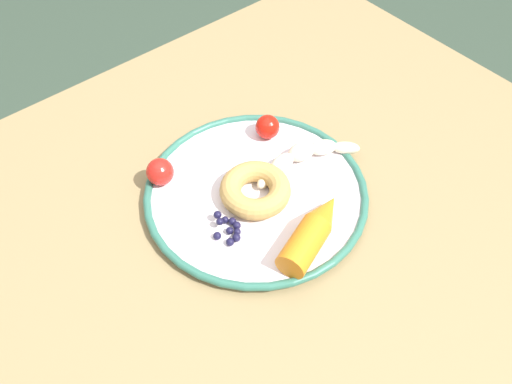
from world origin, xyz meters
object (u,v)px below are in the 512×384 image
at_px(carrot_orange, 313,231).
at_px(tomato_near, 160,172).
at_px(donut, 255,190).
at_px(tomato_mid, 268,127).
at_px(plate, 256,193).
at_px(banana, 304,156).
at_px(blueberry_pile, 229,229).
at_px(dining_table, 287,245).

height_order(carrot_orange, tomato_near, carrot_orange).
relative_size(donut, tomato_mid, 2.68).
xyz_separation_m(plate, banana, (0.10, 0.00, 0.02)).
bearing_deg(blueberry_pile, donut, 19.71).
xyz_separation_m(plate, tomato_mid, (0.09, 0.08, 0.02)).
bearing_deg(tomato_near, plate, -48.50).
distance_m(plate, blueberry_pile, 0.08).
relative_size(plate, tomato_near, 8.07).
height_order(carrot_orange, donut, carrot_orange).
xyz_separation_m(dining_table, tomato_near, (-0.12, 0.16, 0.13)).
relative_size(plate, tomato_mid, 8.57).
height_order(dining_table, tomato_near, tomato_near).
bearing_deg(donut, tomato_near, 127.84).
xyz_separation_m(dining_table, blueberry_pile, (-0.10, 0.02, 0.11)).
bearing_deg(banana, blueberry_pile, -169.48).
distance_m(carrot_orange, donut, 0.11).
height_order(carrot_orange, blueberry_pile, carrot_orange).
xyz_separation_m(dining_table, donut, (-0.03, 0.04, 0.12)).
xyz_separation_m(plate, donut, (-0.01, -0.01, 0.02)).
bearing_deg(tomato_near, tomato_mid, -8.60).
distance_m(banana, tomato_near, 0.22).
relative_size(carrot_orange, donut, 1.37).
distance_m(carrot_orange, blueberry_pile, 0.12).
xyz_separation_m(banana, tomato_mid, (-0.01, 0.08, 0.01)).
xyz_separation_m(dining_table, tomato_mid, (0.07, 0.13, 0.13)).
height_order(plate, tomato_mid, tomato_mid).
xyz_separation_m(plate, blueberry_pile, (-0.08, -0.03, 0.01)).
bearing_deg(tomato_mid, tomato_near, 171.40).
bearing_deg(tomato_mid, blueberry_pile, -146.28).
distance_m(plate, donut, 0.02).
relative_size(banana, tomato_mid, 4.65).
bearing_deg(tomato_mid, dining_table, -117.32).
height_order(banana, blueberry_pile, banana).
relative_size(blueberry_pile, tomato_mid, 1.51).
relative_size(carrot_orange, tomato_mid, 3.67).
relative_size(donut, blueberry_pile, 1.77).
height_order(dining_table, plate, plate).
relative_size(plate, carrot_orange, 2.34).
bearing_deg(carrot_orange, banana, 51.69).
distance_m(dining_table, tomato_mid, 0.19).
bearing_deg(tomato_near, donut, -52.16).
relative_size(tomato_near, tomato_mid, 1.06).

